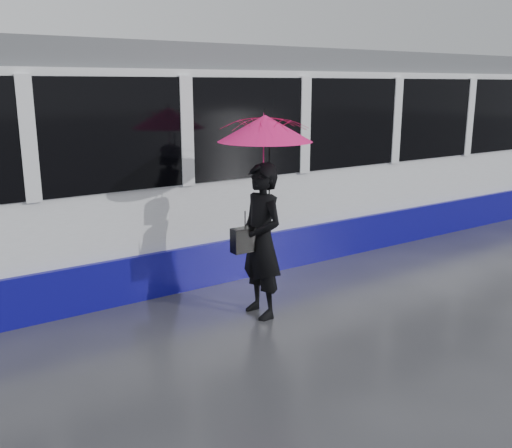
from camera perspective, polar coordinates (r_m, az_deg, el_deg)
ground at (r=6.92m, az=-4.55°, el=-10.18°), size 90.00×90.00×0.00m
rails at (r=9.04m, az=-12.46°, el=-4.57°), size 34.00×1.51×0.02m
tram at (r=10.09m, az=2.64°, el=7.12°), size 26.00×2.56×3.35m
woman at (r=6.93m, az=0.52°, el=-1.71°), size 0.47×0.71×1.91m
umbrella at (r=6.75m, az=0.90°, el=7.70°), size 1.14×1.14×1.29m
handbag at (r=6.82m, az=-1.09°, el=-1.58°), size 0.34×0.15×0.48m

